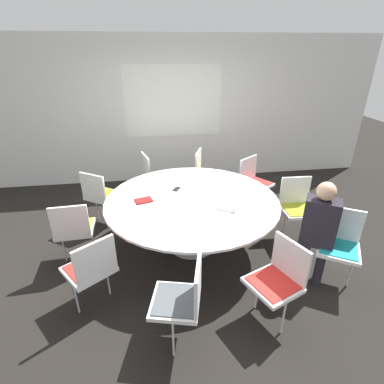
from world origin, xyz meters
name	(u,v)px	position (x,y,z in m)	size (l,w,h in m)	color
ground_plane	(192,245)	(0.00, 0.00, 0.00)	(16.00, 16.00, 0.00)	black
wall_back	(173,112)	(0.00, 2.43, 1.35)	(8.00, 0.07, 2.70)	silver
conference_table	(192,204)	(0.00, 0.00, 0.64)	(2.21, 2.21, 0.72)	#B7B7BC
chair_0	(339,241)	(1.53, -0.88, 0.53)	(0.60, 0.59, 0.88)	white
chair_1	(297,204)	(1.46, 0.01, 0.53)	(0.46, 0.44, 0.88)	white
chair_2	(254,179)	(1.15, 0.91, 0.53)	(0.60, 0.60, 0.88)	white
chair_3	(205,171)	(0.44, 1.39, 0.53)	(0.55, 0.56, 0.88)	white
chair_4	(154,174)	(-0.45, 1.39, 0.53)	(0.52, 0.54, 0.88)	white
chair_5	(100,193)	(-1.25, 0.75, 0.53)	(0.60, 0.59, 0.88)	white
chair_6	(74,227)	(-1.46, -0.15, 0.53)	(0.46, 0.44, 0.88)	white
chair_7	(91,267)	(-1.14, -0.92, 0.53)	(0.60, 0.60, 0.88)	white
chair_8	(183,296)	(-0.29, -1.43, 0.53)	(0.51, 0.53, 0.88)	white
chair_9	(279,276)	(0.63, -1.32, 0.53)	(0.56, 0.57, 0.88)	white
person_0	(319,225)	(1.28, -0.82, 0.72)	(0.42, 0.38, 1.23)	#231E28
laptop	(233,204)	(0.46, -0.29, 0.77)	(0.37, 0.38, 0.21)	silver
spiral_notebook	(144,200)	(-0.61, 0.03, 0.73)	(0.24, 0.20, 0.02)	maroon
cell_phone	(176,189)	(-0.17, 0.32, 0.73)	(0.13, 0.16, 0.01)	black
handbag	(223,191)	(0.76, 1.35, 0.14)	(0.36, 0.16, 0.28)	#661E56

